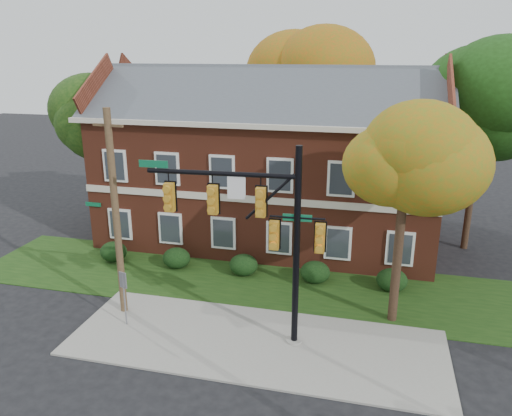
% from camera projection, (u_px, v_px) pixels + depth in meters
% --- Properties ---
extents(ground, '(120.00, 120.00, 0.00)m').
position_uv_depth(ground, '(248.00, 359.00, 17.78)').
color(ground, black).
rests_on(ground, ground).
extents(sidewalk, '(14.00, 5.00, 0.08)m').
position_uv_depth(sidewalk, '(255.00, 343.00, 18.70)').
color(sidewalk, gray).
rests_on(sidewalk, ground).
extents(grass_strip, '(30.00, 6.00, 0.04)m').
position_uv_depth(grass_strip, '(281.00, 285.00, 23.33)').
color(grass_strip, '#193811').
rests_on(grass_strip, ground).
extents(apartment_building, '(18.80, 8.80, 9.74)m').
position_uv_depth(apartment_building, '(268.00, 154.00, 27.79)').
color(apartment_building, maroon).
rests_on(apartment_building, ground).
extents(hedge_far_left, '(1.40, 1.26, 1.05)m').
position_uv_depth(hedge_far_left, '(114.00, 252.00, 25.88)').
color(hedge_far_left, black).
rests_on(hedge_far_left, ground).
extents(hedge_left, '(1.40, 1.26, 1.05)m').
position_uv_depth(hedge_left, '(176.00, 258.00, 25.08)').
color(hedge_left, black).
rests_on(hedge_left, ground).
extents(hedge_center, '(1.40, 1.26, 1.05)m').
position_uv_depth(hedge_center, '(244.00, 265.00, 24.28)').
color(hedge_center, black).
rests_on(hedge_center, ground).
extents(hedge_right, '(1.40, 1.26, 1.05)m').
position_uv_depth(hedge_right, '(315.00, 272.00, 23.48)').
color(hedge_right, black).
rests_on(hedge_right, ground).
extents(hedge_far_right, '(1.40, 1.26, 1.05)m').
position_uv_depth(hedge_far_right, '(392.00, 280.00, 22.68)').
color(hedge_far_right, black).
rests_on(hedge_far_right, ground).
extents(tree_near_right, '(4.50, 4.25, 8.58)m').
position_uv_depth(tree_near_right, '(413.00, 161.00, 18.15)').
color(tree_near_right, black).
rests_on(tree_near_right, ground).
extents(tree_left_rear, '(5.40, 5.10, 8.88)m').
position_uv_depth(tree_left_rear, '(97.00, 120.00, 28.47)').
color(tree_left_rear, black).
rests_on(tree_left_rear, ground).
extents(tree_right_rear, '(6.30, 5.95, 10.62)m').
position_uv_depth(tree_right_rear, '(491.00, 100.00, 25.06)').
color(tree_right_rear, black).
rests_on(tree_right_rear, ground).
extents(tree_far_rear, '(6.84, 6.46, 11.52)m').
position_uv_depth(tree_far_rear, '(313.00, 76.00, 33.58)').
color(tree_far_rear, black).
rests_on(tree_far_rear, ground).
extents(traffic_signal, '(6.73, 0.72, 7.51)m').
position_uv_depth(traffic_signal, '(259.00, 224.00, 17.54)').
color(traffic_signal, gray).
rests_on(traffic_signal, ground).
extents(utility_pole, '(1.32, 0.32, 8.49)m').
position_uv_depth(utility_pole, '(116.00, 215.00, 19.68)').
color(utility_pole, '#4C3423').
rests_on(utility_pole, ground).
extents(sign_post, '(0.34, 0.13, 2.34)m').
position_uv_depth(sign_post, '(124.00, 290.00, 19.43)').
color(sign_post, slate).
rests_on(sign_post, ground).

